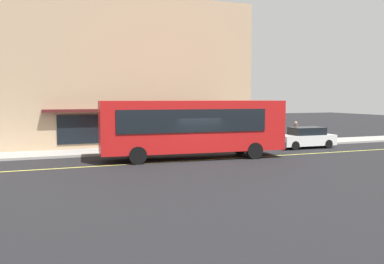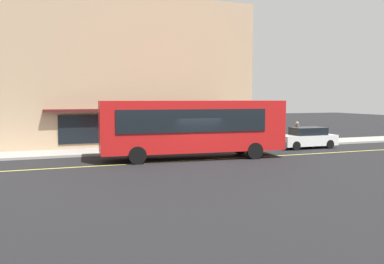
{
  "view_description": "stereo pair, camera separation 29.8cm",
  "coord_description": "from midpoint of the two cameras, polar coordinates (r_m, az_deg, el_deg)",
  "views": [
    {
      "loc": [
        -8.19,
        -21.32,
        3.65
      ],
      "look_at": [
        0.08,
        0.9,
        1.6
      ],
      "focal_mm": 36.76,
      "sensor_mm": 36.0,
      "label": 1
    },
    {
      "loc": [
        -7.91,
        -21.42,
        3.65
      ],
      "look_at": [
        0.08,
        0.9,
        1.6
      ],
      "focal_mm": 36.76,
      "sensor_mm": 36.0,
      "label": 2
    }
  ],
  "objects": [
    {
      "name": "ground",
      "position": [
        23.13,
        0.23,
        -4.14
      ],
      "size": [
        120.0,
        120.0,
        0.0
      ],
      "primitive_type": "plane",
      "color": "black"
    },
    {
      "name": "sidewalk",
      "position": [
        27.93,
        -3.49,
        -2.42
      ],
      "size": [
        80.0,
        2.94,
        0.15
      ],
      "primitive_type": "cube",
      "color": "#9E9B93",
      "rests_on": "ground"
    },
    {
      "name": "lane_centre_stripe",
      "position": [
        23.13,
        0.23,
        -4.13
      ],
      "size": [
        36.0,
        0.16,
        0.01
      ],
      "primitive_type": "cube",
      "color": "#D8D14C",
      "rests_on": "ground"
    },
    {
      "name": "storefront_building",
      "position": [
        33.28,
        -10.01,
        8.04
      ],
      "size": [
        18.46,
        10.01,
        11.0
      ],
      "color": "tan",
      "rests_on": "ground"
    },
    {
      "name": "bus",
      "position": [
        23.6,
        -0.11,
        0.9
      ],
      "size": [
        11.28,
        3.3,
        3.5
      ],
      "color": "red",
      "rests_on": "ground"
    },
    {
      "name": "traffic_light",
      "position": [
        28.08,
        2.33,
        2.66
      ],
      "size": [
        0.3,
        0.52,
        3.2
      ],
      "color": "#2D2D33",
      "rests_on": "sidewalk"
    },
    {
      "name": "car_white",
      "position": [
        29.98,
        15.86,
        -0.81
      ],
      "size": [
        4.32,
        1.9,
        1.52
      ],
      "color": "white",
      "rests_on": "ground"
    },
    {
      "name": "pedestrian_waiting",
      "position": [
        31.76,
        14.54,
        0.28
      ],
      "size": [
        0.34,
        0.34,
        1.68
      ],
      "color": "black",
      "rests_on": "sidewalk"
    }
  ]
}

